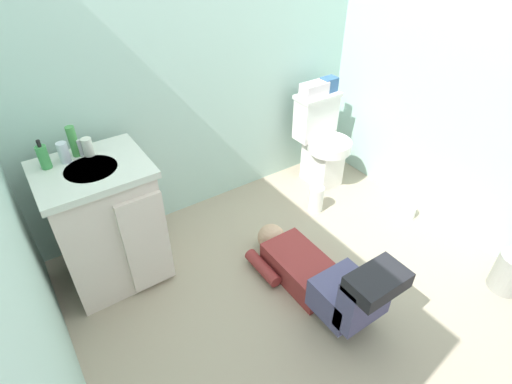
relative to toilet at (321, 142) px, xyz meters
name	(u,v)px	position (x,y,z in m)	size (l,w,h in m)	color
ground_plane	(293,283)	(-0.90, -0.80, -0.39)	(3.09, 3.16, 0.04)	tan
wall_back	(197,48)	(-0.90, 0.32, 0.83)	(2.75, 0.08, 2.40)	#ABCEC3
wall_right	(475,57)	(0.44, -0.80, 0.83)	(0.08, 2.16, 2.40)	#ABCEC3
toilet	(321,142)	(0.00, 0.00, 0.00)	(0.36, 0.46, 0.75)	white
vanity_cabinet	(107,224)	(-1.79, -0.10, 0.05)	(0.60, 0.53, 0.82)	silver
faucet	(80,148)	(-1.79, 0.05, 0.50)	(0.02, 0.02, 0.10)	silver
person_plumber	(321,277)	(-0.84, -0.98, -0.19)	(0.39, 1.06, 0.52)	maroon
tissue_box	(314,89)	(-0.05, 0.09, 0.43)	(0.22, 0.11, 0.10)	silver
toiletry_bag	(329,84)	(0.10, 0.09, 0.44)	(0.12, 0.09, 0.11)	#33598C
soap_dispenser	(43,157)	(-1.98, 0.03, 0.52)	(0.06, 0.06, 0.17)	#3F964D
bottle_clear	(64,153)	(-1.88, 0.03, 0.51)	(0.06, 0.06, 0.12)	silver
bottle_green	(73,141)	(-1.81, 0.07, 0.54)	(0.05, 0.05, 0.18)	#459949
bottle_white	(88,147)	(-1.76, 0.03, 0.50)	(0.06, 0.06, 0.10)	silver
trash_can	(511,272)	(0.18, -1.58, -0.24)	(0.20, 0.20, 0.26)	gray
paper_towel_roll	(316,199)	(-0.30, -0.32, -0.26)	(0.11, 0.11, 0.21)	white
toilet_paper_roll	(408,211)	(0.24, -0.78, -0.32)	(0.11, 0.11, 0.10)	white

